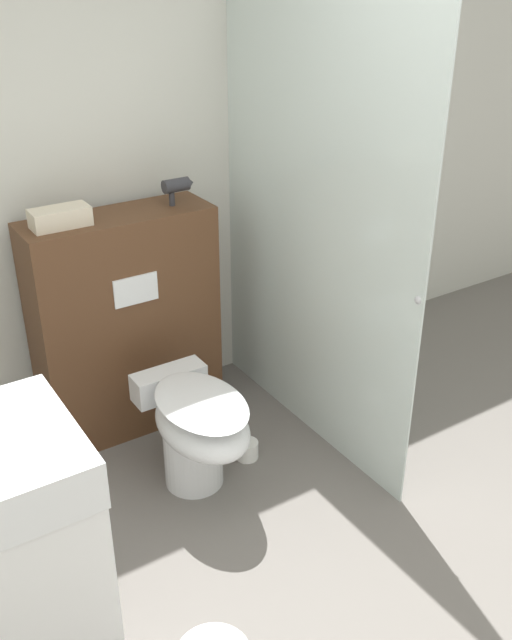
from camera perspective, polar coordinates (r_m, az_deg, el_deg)
The scene contains 7 objects.
wall_back at distance 3.61m, azimuth -11.83°, elevation 11.05°, with size 8.00×0.06×2.50m.
partition_panel at distance 3.61m, azimuth -10.33°, elevation -0.37°, with size 0.91×0.32×1.15m.
shower_glass at distance 3.35m, azimuth 4.50°, elevation 6.66°, with size 0.04×1.47×2.10m.
toilet at distance 3.24m, azimuth -4.80°, elevation -8.63°, with size 0.37×0.66×0.51m.
hair_drier at distance 3.47m, azimuth -6.30°, elevation 10.61°, with size 0.16×0.06×0.13m.
folded_towel at distance 3.27m, azimuth -15.40°, elevation 7.92°, with size 0.26×0.13×0.09m.
spare_toilet_roll at distance 3.57m, azimuth -0.73°, elevation -10.34°, with size 0.11×0.11×0.09m.
Camera 1 is at (-1.23, -1.19, 2.22)m, focal length 40.00 mm.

